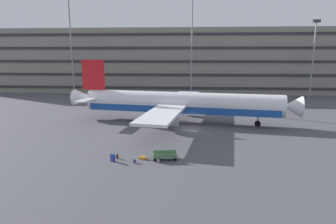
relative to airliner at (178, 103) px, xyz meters
The scene contains 11 objects.
ground_plane 5.30m from the airliner, 70.52° to the right, with size 600.00×600.00×0.00m, color #4C4C51.
terminal_structure 42.42m from the airliner, 88.05° to the left, with size 130.44×16.27×18.25m.
airliner is the anchor object (origin of this frame).
light_mast_far_left 42.82m from the airliner, 135.14° to the left, with size 1.80×0.50×26.47m.
light_mast_left 31.46m from the airliner, 85.34° to the left, with size 1.80×0.50×26.55m.
light_mast_center_left 44.45m from the airliner, 41.64° to the left, with size 1.80×0.50×19.36m.
suitcase_silver 17.72m from the airliner, 100.60° to the right, with size 0.79×0.56×0.27m.
suitcase_purple 19.28m from the airliner, 108.90° to the right, with size 0.54×0.48×0.86m.
backpack_scuffed 18.42m from the airliner, 109.11° to the right, with size 0.42×0.35×0.56m.
backpack_upright 18.92m from the airliner, 101.87° to the right, with size 0.37×0.39×0.45m.
baggage_cart 17.36m from the airliner, 92.82° to the right, with size 3.36×1.59×0.82m.
Camera 1 is at (0.04, -41.44, 10.81)m, focal length 30.39 mm.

